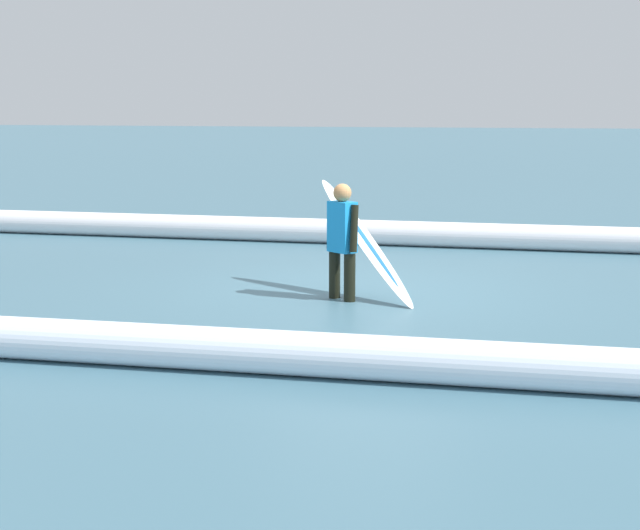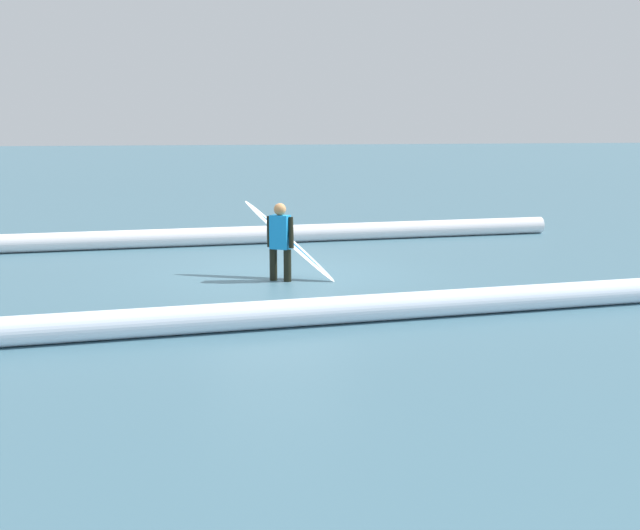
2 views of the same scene
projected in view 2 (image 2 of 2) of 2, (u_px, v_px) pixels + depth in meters
ground_plane at (279, 274)px, 15.43m from camera, size 198.53×198.53×0.00m
surfer at (280, 238)px, 14.60m from camera, size 0.44×0.39×1.41m
surfboard at (289, 240)px, 14.95m from camera, size 1.63×1.46×1.40m
wave_crest_foreground at (165, 238)px, 18.75m from camera, size 19.28×1.30×0.42m
wave_crest_midground at (499, 300)px, 12.23m from camera, size 17.70×1.52×0.39m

